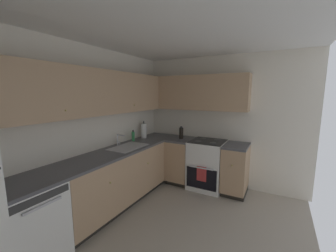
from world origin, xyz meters
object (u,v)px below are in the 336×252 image
at_px(oil_bottle, 181,133).
at_px(paper_towel_roll, 144,131).
at_px(soap_bottle, 133,136).
at_px(dishwasher, 28,225).
at_px(oven_range, 207,164).

bearing_deg(oil_bottle, paper_towel_roll, 113.68).
height_order(soap_bottle, paper_towel_roll, paper_towel_roll).
bearing_deg(soap_bottle, oil_bottle, -48.68).
distance_m(dishwasher, paper_towel_roll, 2.39).
relative_size(oven_range, oil_bottle, 4.35).
bearing_deg(dishwasher, soap_bottle, 5.19).
xyz_separation_m(oven_range, paper_towel_roll, (-0.32, 1.21, 0.58)).
bearing_deg(oven_range, paper_towel_roll, 104.56).
height_order(dishwasher, soap_bottle, soap_bottle).
distance_m(dishwasher, soap_bottle, 2.07).
relative_size(oven_range, paper_towel_roll, 2.99).
xyz_separation_m(dishwasher, oven_range, (2.62, -1.05, 0.02)).
bearing_deg(soap_bottle, paper_towel_roll, -3.62).
height_order(oven_range, oil_bottle, oil_bottle).
height_order(oven_range, paper_towel_roll, paper_towel_roll).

